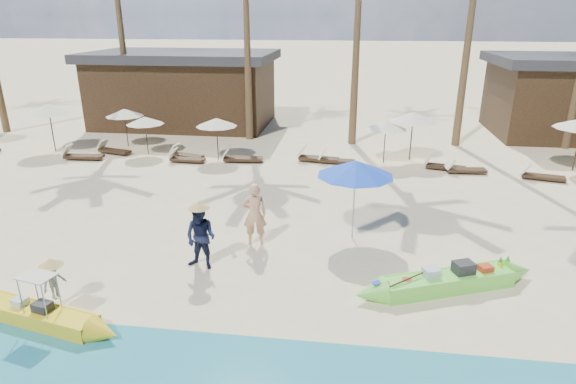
# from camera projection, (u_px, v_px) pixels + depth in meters

# --- Properties ---
(ground) EXTENTS (240.00, 240.00, 0.00)m
(ground) POSITION_uv_depth(u_px,v_px,m) (263.00, 276.00, 12.42)
(ground) COLOR beige
(ground) RESTS_ON ground
(green_canoe) EXTENTS (5.09, 2.35, 0.68)m
(green_canoe) POSITION_uv_depth(u_px,v_px,m) (447.00, 281.00, 11.74)
(green_canoe) COLOR #6CE345
(green_canoe) RESTS_ON ground
(yellow_canoe) EXTENTS (4.61, 1.28, 1.21)m
(yellow_canoe) POSITION_uv_depth(u_px,v_px,m) (38.00, 315.00, 10.47)
(yellow_canoe) COLOR yellow
(yellow_canoe) RESTS_ON ground
(tourist) EXTENTS (0.75, 0.56, 1.88)m
(tourist) POSITION_uv_depth(u_px,v_px,m) (255.00, 214.00, 13.84)
(tourist) COLOR tan
(tourist) RESTS_ON ground
(vendor_green) EXTENTS (0.98, 0.84, 1.76)m
(vendor_green) POSITION_uv_depth(u_px,v_px,m) (201.00, 237.00, 12.53)
(vendor_green) COLOR #131935
(vendor_green) RESTS_ON ground
(vendor_yellow) EXTENTS (0.50, 0.66, 0.91)m
(vendor_yellow) POSITION_uv_depth(u_px,v_px,m) (54.00, 281.00, 10.96)
(vendor_yellow) COLOR gray
(vendor_yellow) RESTS_ON ground
(blue_umbrella) EXTENTS (2.25, 2.25, 2.42)m
(blue_umbrella) POSITION_uv_depth(u_px,v_px,m) (356.00, 168.00, 13.82)
(blue_umbrella) COLOR #99999E
(blue_umbrella) RESTS_ON ground
(resort_parasol_2) EXTENTS (2.26, 2.26, 2.33)m
(resort_parasol_2) POSITION_uv_depth(u_px,v_px,m) (48.00, 109.00, 23.06)
(resort_parasol_2) COLOR #392717
(resort_parasol_2) RESTS_ON ground
(resort_parasol_3) EXTENTS (1.86, 1.86, 1.92)m
(resort_parasol_3) POSITION_uv_depth(u_px,v_px,m) (124.00, 113.00, 24.04)
(resort_parasol_3) COLOR #392717
(resort_parasol_3) RESTS_ON ground
(lounger_3_left) EXTENTS (1.88, 0.68, 0.63)m
(lounger_3_left) POSITION_uv_depth(u_px,v_px,m) (81.00, 155.00, 22.30)
(lounger_3_left) COLOR #392717
(lounger_3_left) RESTS_ON ground
(lounger_3_right) EXTENTS (1.77, 0.93, 0.58)m
(lounger_3_right) POSITION_uv_depth(u_px,v_px,m) (113.00, 150.00, 23.26)
(lounger_3_right) COLOR #392717
(lounger_3_right) RESTS_ON ground
(resort_parasol_4) EXTENTS (1.77, 1.77, 1.82)m
(resort_parasol_4) POSITION_uv_depth(u_px,v_px,m) (145.00, 120.00, 22.68)
(resort_parasol_4) COLOR #392717
(resort_parasol_4) RESTS_ON ground
(lounger_4_left) EXTENTS (1.73, 0.92, 0.56)m
(lounger_4_left) POSITION_uv_depth(u_px,v_px,m) (185.00, 154.00, 22.51)
(lounger_4_left) COLOR #392717
(lounger_4_left) RESTS_ON ground
(lounger_4_right) EXTENTS (1.66, 0.56, 0.56)m
(lounger_4_right) POSITION_uv_depth(u_px,v_px,m) (185.00, 158.00, 21.89)
(lounger_4_right) COLOR #392717
(lounger_4_right) RESTS_ON ground
(resort_parasol_5) EXTENTS (1.88, 1.88, 1.94)m
(resort_parasol_5) POSITION_uv_depth(u_px,v_px,m) (216.00, 122.00, 21.81)
(resort_parasol_5) COLOR #392717
(resort_parasol_5) RESTS_ON ground
(lounger_5_left) EXTENTS (1.90, 0.74, 0.63)m
(lounger_5_left) POSITION_uv_depth(u_px,v_px,m) (240.00, 158.00, 21.92)
(lounger_5_left) COLOR #392717
(lounger_5_left) RESTS_ON ground
(resort_parasol_6) EXTENTS (1.87, 1.87, 1.93)m
(resort_parasol_6) POSITION_uv_depth(u_px,v_px,m) (386.00, 125.00, 21.27)
(resort_parasol_6) COLOR #392717
(resort_parasol_6) RESTS_ON ground
(lounger_6_left) EXTENTS (1.95, 0.82, 0.64)m
(lounger_6_left) POSITION_uv_depth(u_px,v_px,m) (316.00, 157.00, 21.97)
(lounger_6_left) COLOR #392717
(lounger_6_left) RESTS_ON ground
(lounger_6_right) EXTENTS (1.65, 0.63, 0.55)m
(lounger_6_right) POSITION_uv_depth(u_px,v_px,m) (335.00, 160.00, 21.71)
(lounger_6_right) COLOR #392717
(lounger_6_right) RESTS_ON ground
(resort_parasol_7) EXTENTS (2.17, 2.17, 2.24)m
(resort_parasol_7) POSITION_uv_depth(u_px,v_px,m) (413.00, 117.00, 21.62)
(resort_parasol_7) COLOR #392717
(resort_parasol_7) RESTS_ON ground
(lounger_7_left) EXTENTS (1.79, 0.89, 0.58)m
(lounger_7_left) POSITION_uv_depth(u_px,v_px,m) (443.00, 165.00, 20.84)
(lounger_7_left) COLOR #392717
(lounger_7_left) RESTS_ON ground
(lounger_7_right) EXTENTS (1.74, 0.65, 0.58)m
(lounger_7_right) POSITION_uv_depth(u_px,v_px,m) (463.00, 169.00, 20.38)
(lounger_7_right) COLOR #392717
(lounger_7_right) RESTS_ON ground
(lounger_8_left) EXTENTS (1.77, 0.91, 0.58)m
(lounger_8_left) POSITION_uv_depth(u_px,v_px,m) (540.00, 175.00, 19.58)
(lounger_8_left) COLOR #392717
(lounger_8_left) RESTS_ON ground
(pavilion_west) EXTENTS (10.80, 6.60, 4.30)m
(pavilion_west) POSITION_uv_depth(u_px,v_px,m) (184.00, 88.00, 28.93)
(pavilion_west) COLOR #392717
(pavilion_west) RESTS_ON ground
(pavilion_east) EXTENTS (8.80, 6.60, 4.30)m
(pavilion_east) POSITION_uv_depth(u_px,v_px,m) (573.00, 96.00, 26.17)
(pavilion_east) COLOR #392717
(pavilion_east) RESTS_ON ground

